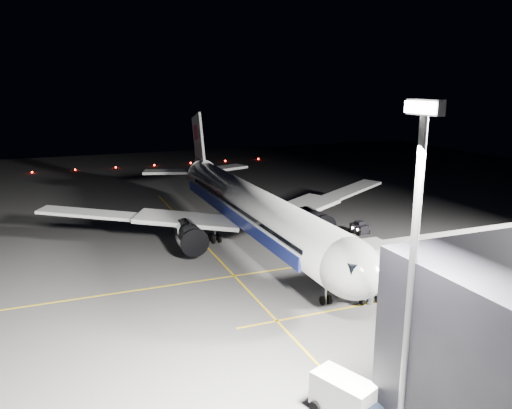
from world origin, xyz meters
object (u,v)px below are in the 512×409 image
at_px(floodlight_mast_south, 413,255).
at_px(baggage_tug, 359,228).
at_px(safety_cone_c, 335,230).
at_px(safety_cone_b, 317,249).
at_px(service_truck, 350,399).
at_px(safety_cone_a, 265,230).
at_px(airliner, 249,206).
at_px(jet_bridge, 480,244).

height_order(floodlight_mast_south, baggage_tug, floodlight_mast_south).
bearing_deg(safety_cone_c, safety_cone_b, -44.26).
height_order(service_truck, safety_cone_a, service_truck).
xyz_separation_m(safety_cone_a, safety_cone_b, (10.58, 2.95, -0.02)).
bearing_deg(service_truck, safety_cone_a, 142.79).
bearing_deg(safety_cone_b, airliner, -135.50).
distance_m(floodlight_mast_south, safety_cone_a, 47.25).
distance_m(service_truck, safety_cone_b, 33.68).
bearing_deg(safety_cone_a, safety_cone_b, 15.60).
xyz_separation_m(safety_cone_b, safety_cone_c, (-6.85, 6.68, -0.05)).
bearing_deg(jet_bridge, floodlight_mast_south, -53.21).
bearing_deg(service_truck, safety_cone_b, 133.13).
height_order(floodlight_mast_south, safety_cone_a, floodlight_mast_south).
height_order(airliner, jet_bridge, airliner).
relative_size(airliner, service_truck, 10.60).
relative_size(service_truck, baggage_tug, 2.08).
relative_size(airliner, safety_cone_c, 117.76).
bearing_deg(floodlight_mast_south, safety_cone_c, 154.32).
bearing_deg(safety_cone_c, baggage_tug, 59.35).
height_order(safety_cone_a, safety_cone_b, safety_cone_a).
height_order(airliner, service_truck, airliner).
relative_size(floodlight_mast_south, service_truck, 3.57).
distance_m(jet_bridge, safety_cone_c, 23.67).
height_order(safety_cone_a, safety_cone_c, safety_cone_a).
distance_m(baggage_tug, safety_cone_b, 10.95).
bearing_deg(airliner, jet_bridge, 38.04).
xyz_separation_m(jet_bridge, baggage_tug, (-21.06, -1.40, -3.73)).
bearing_deg(safety_cone_a, floodlight_mast_south, -12.66).
bearing_deg(airliner, safety_cone_c, 89.06).
bearing_deg(safety_cone_a, airliner, -48.80).
bearing_deg(safety_cone_c, jet_bridge, 10.96).
relative_size(safety_cone_a, safety_cone_c, 1.28).
distance_m(safety_cone_a, safety_cone_c, 10.33).
relative_size(baggage_tug, safety_cone_b, 4.46).
bearing_deg(jet_bridge, airliner, -141.96).
bearing_deg(service_truck, jet_bridge, 97.92).
xyz_separation_m(service_truck, baggage_tug, (-35.56, 23.93, -0.63)).
relative_size(jet_bridge, safety_cone_a, 51.68).
height_order(floodlight_mast_south, service_truck, floodlight_mast_south).
bearing_deg(floodlight_mast_south, baggage_tug, 149.88).
bearing_deg(floodlight_mast_south, airliner, 171.67).
xyz_separation_m(airliner, safety_cone_c, (0.22, 13.63, -4.90)).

